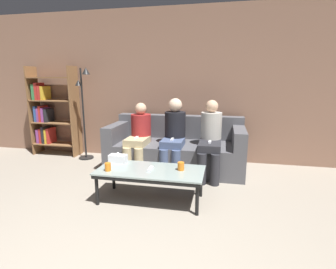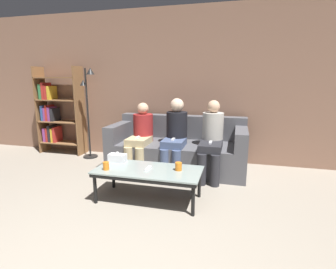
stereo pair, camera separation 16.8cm
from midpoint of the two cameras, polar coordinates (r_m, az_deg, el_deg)
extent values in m
cube|color=#8C6651|center=(4.61, 4.85, 10.48)|extent=(12.00, 0.06, 2.60)
cube|color=#515156|center=(4.21, 3.19, -4.63)|extent=(2.11, 0.93, 0.44)
cube|color=#515156|center=(4.46, 4.18, 1.74)|extent=(2.11, 0.20, 0.38)
cube|color=#515156|center=(4.41, -9.16, 0.74)|extent=(0.18, 0.93, 0.27)
cube|color=#515156|center=(4.04, 16.78, -0.65)|extent=(0.18, 0.93, 0.27)
cube|color=#8C9E99|center=(3.09, -2.75, -7.71)|extent=(1.25, 0.57, 0.02)
cube|color=black|center=(3.10, -2.75, -8.21)|extent=(1.22, 0.56, 0.04)
cylinder|color=black|center=(3.19, -14.10, -11.60)|extent=(0.04, 0.04, 0.33)
cylinder|color=black|center=(2.85, 7.21, -14.24)|extent=(0.04, 0.04, 0.33)
cylinder|color=black|center=(3.57, -10.47, -8.80)|extent=(0.04, 0.04, 0.33)
cylinder|color=black|center=(3.28, 8.32, -10.68)|extent=(0.04, 0.04, 0.33)
cylinder|color=orange|center=(3.04, 3.89, -6.96)|extent=(0.08, 0.08, 0.09)
cylinder|color=orange|center=(3.12, -11.84, -6.72)|extent=(0.07, 0.07, 0.09)
cube|color=white|center=(3.39, -9.56, -5.04)|extent=(0.22, 0.12, 0.10)
sphere|color=white|center=(3.37, -9.60, -4.03)|extent=(0.04, 0.04, 0.04)
cube|color=white|center=(3.09, -2.76, -7.38)|extent=(0.04, 0.15, 0.02)
cube|color=brown|center=(5.65, -25.04, 4.82)|extent=(0.02, 0.32, 1.65)
cube|color=brown|center=(5.14, -17.68, 4.79)|extent=(0.02, 0.32, 1.65)
cube|color=brown|center=(5.49, -21.04, -1.58)|extent=(0.85, 0.32, 0.02)
cube|color=#8E4293|center=(5.66, -23.94, 0.07)|extent=(0.05, 0.24, 0.27)
cube|color=red|center=(5.62, -23.48, 0.09)|extent=(0.04, 0.24, 0.28)
cube|color=#232328|center=(5.59, -23.05, 0.26)|extent=(0.05, 0.24, 0.32)
cube|color=gold|center=(5.56, -22.57, -0.02)|extent=(0.04, 0.24, 0.27)
cube|color=red|center=(5.52, -22.14, 0.07)|extent=(0.05, 0.24, 0.29)
cube|color=brown|center=(5.41, -21.36, 2.66)|extent=(0.85, 0.32, 0.02)
cube|color=#33569E|center=(5.60, -24.32, 4.32)|extent=(0.05, 0.24, 0.29)
cube|color=#8E4293|center=(5.57, -23.90, 4.13)|extent=(0.04, 0.24, 0.26)
cube|color=red|center=(5.54, -23.54, 4.36)|extent=(0.04, 0.24, 0.30)
cube|color=#8E4293|center=(5.50, -23.08, 4.18)|extent=(0.05, 0.24, 0.27)
cube|color=#232328|center=(5.47, -22.56, 4.06)|extent=(0.05, 0.24, 0.24)
cube|color=brown|center=(5.36, -21.70, 7.00)|extent=(0.85, 0.32, 0.02)
cube|color=#38844C|center=(5.56, -24.65, 8.46)|extent=(0.06, 0.24, 0.28)
cube|color=red|center=(5.52, -24.18, 8.65)|extent=(0.05, 0.24, 0.31)
cube|color=red|center=(5.49, -23.65, 8.40)|extent=(0.05, 0.24, 0.26)
cube|color=gold|center=(5.45, -23.14, 8.37)|extent=(0.05, 0.24, 0.25)
cube|color=brown|center=(5.35, -22.05, 11.38)|extent=(0.85, 0.32, 0.02)
cylinder|color=black|center=(5.05, -15.59, -4.63)|extent=(0.26, 0.26, 0.02)
cylinder|color=black|center=(4.89, -16.11, 4.28)|extent=(0.03, 0.03, 1.60)
cone|color=black|center=(4.80, -15.59, 13.18)|extent=(0.14, 0.14, 0.12)
cone|color=black|center=(4.93, -17.07, 10.73)|extent=(0.12, 0.12, 0.10)
cylinder|color=tan|center=(3.95, -7.39, -5.81)|extent=(0.13, 0.13, 0.44)
cylinder|color=tan|center=(3.89, -4.91, -6.04)|extent=(0.13, 0.13, 0.44)
cube|color=tan|center=(4.04, -5.20, -1.40)|extent=(0.31, 0.42, 0.10)
cylinder|color=maroon|center=(4.20, -4.27, 1.47)|extent=(0.31, 0.31, 0.44)
sphere|color=#DBAD89|center=(4.15, -4.34, 5.67)|extent=(0.18, 0.18, 0.18)
cube|color=white|center=(3.99, -5.42, -0.62)|extent=(0.04, 0.12, 0.02)
cylinder|color=#47567A|center=(3.80, 0.47, -6.43)|extent=(0.13, 0.13, 0.44)
cylinder|color=#47567A|center=(3.77, 3.14, -6.65)|extent=(0.13, 0.13, 0.44)
cube|color=#47567A|center=(3.90, 2.49, -1.86)|extent=(0.32, 0.40, 0.10)
cylinder|color=black|center=(4.05, 3.12, 1.47)|extent=(0.32, 0.32, 0.49)
sphere|color=beige|center=(4.00, 3.18, 6.40)|extent=(0.21, 0.21, 0.21)
cube|color=white|center=(3.84, 2.37, -1.06)|extent=(0.04, 0.12, 0.02)
cylinder|color=#28282D|center=(3.63, 8.64, -7.51)|extent=(0.13, 0.13, 0.44)
cylinder|color=#28282D|center=(3.61, 11.50, -7.69)|extent=(0.13, 0.13, 0.44)
cube|color=#28282D|center=(3.78, 10.53, -2.50)|extent=(0.31, 0.50, 0.10)
cylinder|color=#B7B2A8|center=(3.98, 10.92, 1.12)|extent=(0.31, 0.31, 0.50)
sphere|color=#DBAD89|center=(3.93, 11.12, 6.01)|extent=(0.18, 0.18, 0.18)
cube|color=white|center=(3.71, 10.51, -1.72)|extent=(0.04, 0.12, 0.02)
camera|label=1|loc=(0.08, -88.64, 0.29)|focal=28.00mm
camera|label=2|loc=(0.08, 91.36, -0.29)|focal=28.00mm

